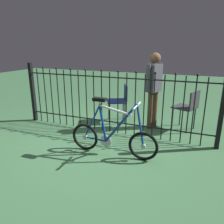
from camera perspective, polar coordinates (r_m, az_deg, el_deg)
name	(u,v)px	position (r m, az deg, el deg)	size (l,w,h in m)	color
ground_plane	(98,144)	(3.76, -3.68, -8.48)	(20.00, 20.00, 0.00)	#36633E
iron_fence	(109,100)	(4.10, -0.76, 3.12)	(3.80, 0.07, 1.27)	black
bicycle	(113,136)	(3.31, 0.14, -6.37)	(1.39, 0.40, 0.89)	black
chair_navy	(120,99)	(4.71, 2.15, 3.48)	(0.55, 0.55, 0.82)	black
chair_charcoal	(188,106)	(4.47, 19.37, 1.55)	(0.51, 0.51, 0.80)	black
person_visitor	(154,85)	(4.35, 10.91, 6.96)	(0.28, 0.45, 1.50)	#4C3823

